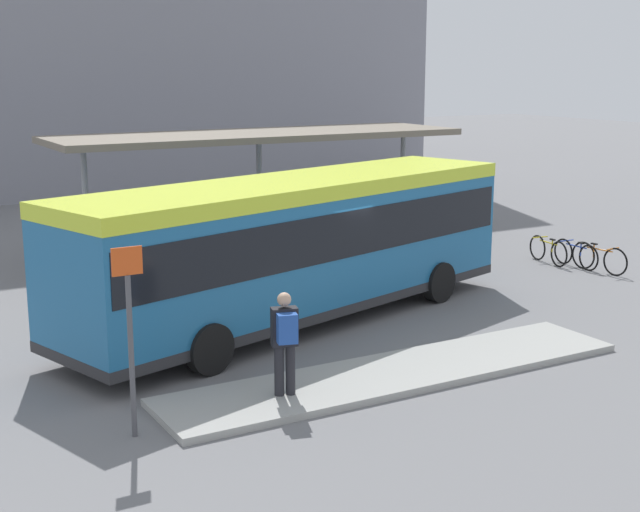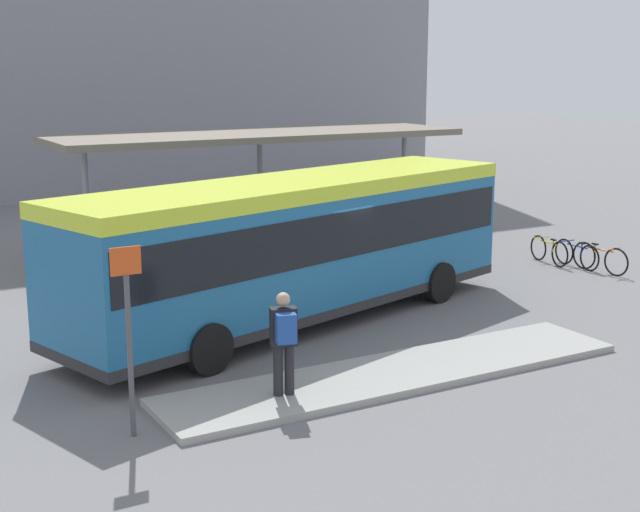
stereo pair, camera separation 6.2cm
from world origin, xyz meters
name	(u,v)px [view 1 (the left image)]	position (x,y,z in m)	size (l,w,h in m)	color
ground_plane	(298,322)	(0.00, 0.00, 0.00)	(120.00, 120.00, 0.00)	slate
curb_island	(398,373)	(-0.09, -3.81, 0.06)	(8.62, 1.80, 0.12)	#9E9E99
city_bus	(298,239)	(0.01, 0.00, 1.76)	(11.05, 5.43, 3.00)	#1E6093
pedestrian_waiting	(285,337)	(-2.36, -3.93, 1.08)	(0.46, 0.50, 1.68)	#232328
bicycle_orange	(599,258)	(8.96, 0.12, 0.37)	(0.48, 1.73, 0.75)	black
bicycle_blue	(576,254)	(8.87, 0.84, 0.36)	(0.48, 1.64, 0.71)	black
bicycle_yellow	(548,250)	(8.58, 1.57, 0.36)	(0.48, 1.64, 0.71)	black
station_shelter	(259,137)	(2.60, 7.07, 3.26)	(11.79, 3.48, 3.41)	#706656
potted_planter_near_shelter	(269,249)	(1.49, 4.26, 0.65)	(0.89, 0.89, 1.27)	slate
platform_sign	(130,333)	(-4.86, -3.99, 1.56)	(0.44, 0.08, 2.80)	#4C4C51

